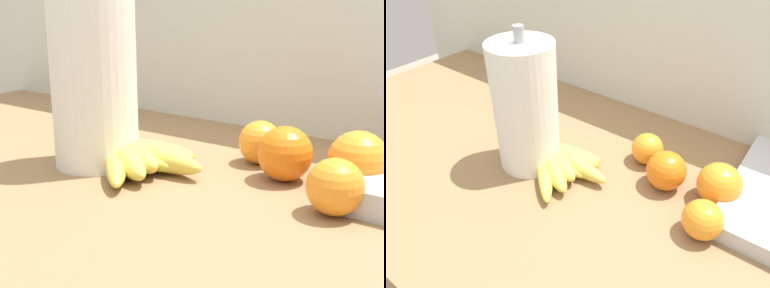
% 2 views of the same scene
% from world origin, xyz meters
% --- Properties ---
extents(wall_back, '(2.25, 0.06, 1.30)m').
position_xyz_m(wall_back, '(0.00, 0.37, 0.65)').
color(wall_back, silver).
rests_on(wall_back, ground).
extents(banana_bunch, '(0.22, 0.18, 0.04)m').
position_xyz_m(banana_bunch, '(-0.22, 0.02, 0.87)').
color(banana_bunch, '#E6D04C').
rests_on(banana_bunch, counter).
extents(orange_front, '(0.08, 0.08, 0.08)m').
position_xyz_m(orange_front, '(-0.01, 0.10, 0.89)').
color(orange_front, orange).
rests_on(orange_front, counter).
extents(orange_center, '(0.07, 0.07, 0.07)m').
position_xyz_m(orange_center, '(0.09, 0.02, 0.89)').
color(orange_center, orange).
rests_on(orange_center, counter).
extents(orange_back_left, '(0.07, 0.07, 0.07)m').
position_xyz_m(orange_back_left, '(-0.08, 0.15, 0.88)').
color(orange_back_left, orange).
rests_on(orange_back_left, counter).
extents(orange_far_right, '(0.08, 0.08, 0.08)m').
position_xyz_m(orange_far_right, '(0.09, 0.12, 0.89)').
color(orange_far_right, orange).
rests_on(orange_far_right, counter).
extents(paper_towel_roll, '(0.13, 0.13, 0.29)m').
position_xyz_m(paper_towel_roll, '(-0.28, 0.00, 0.98)').
color(paper_towel_roll, white).
rests_on(paper_towel_roll, counter).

